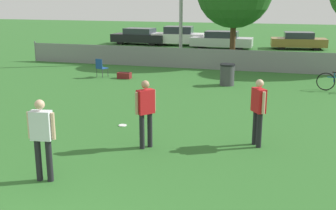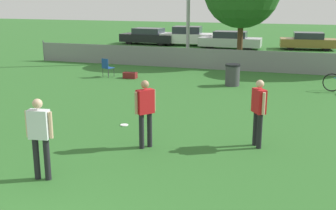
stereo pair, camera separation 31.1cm
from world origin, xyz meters
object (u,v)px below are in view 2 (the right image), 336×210
object	(u,v)px
trash_bin	(233,75)
gear_bag_sideline	(130,75)
frisbee_disc	(124,125)
player_thrower_red	(259,108)
parked_car_tan	(308,41)
player_defender_red	(145,109)
parked_car_white	(187,36)
folding_chair_sideline	(107,66)
parked_car_silver	(230,40)
player_receiver_white	(40,133)
parked_car_dark	(148,36)

from	to	relation	value
trash_bin	gear_bag_sideline	size ratio (longest dim) A/B	1.49
gear_bag_sideline	frisbee_disc	bearing A→B (deg)	-68.16
player_thrower_red	parked_car_tan	xyz separation A→B (m)	(1.10, 22.33, -0.41)
player_thrower_red	frisbee_disc	world-z (taller)	player_thrower_red
player_defender_red	frisbee_disc	xyz separation A→B (m)	(-1.32, 1.59, -1.02)
player_defender_red	frisbee_disc	distance (m)	2.30
parked_car_white	parked_car_tan	bearing A→B (deg)	-5.44
folding_chair_sideline	parked_car_silver	distance (m)	13.81
parked_car_white	player_defender_red	bearing A→B (deg)	-82.48
player_receiver_white	parked_car_silver	size ratio (longest dim) A/B	0.38
parked_car_white	parked_car_tan	distance (m)	9.23
player_thrower_red	gear_bag_sideline	bearing A→B (deg)	-170.86
player_thrower_red	parked_car_dark	distance (m)	24.79
trash_bin	player_thrower_red	bearing A→B (deg)	-75.58
folding_chair_sideline	parked_car_dark	world-z (taller)	parked_car_dark
player_thrower_red	frisbee_disc	xyz separation A→B (m)	(-4.03, 0.64, -1.02)
gear_bag_sideline	parked_car_silver	world-z (taller)	parked_car_silver
player_defender_red	parked_car_dark	xyz separation A→B (m)	(-8.65, 22.98, -0.39)
player_receiver_white	player_thrower_red	bearing A→B (deg)	31.69
frisbee_disc	parked_car_white	distance (m)	22.06
gear_bag_sideline	parked_car_white	xyz separation A→B (m)	(-1.25, 14.56, 0.58)
player_receiver_white	parked_car_white	size ratio (longest dim) A/B	0.41
player_defender_red	player_receiver_white	world-z (taller)	same
player_thrower_red	parked_car_dark	bearing A→B (deg)	174.81
folding_chair_sideline	trash_bin	bearing A→B (deg)	-160.99
folding_chair_sideline	frisbee_disc	bearing A→B (deg)	139.94
frisbee_disc	trash_bin	size ratio (longest dim) A/B	0.26
player_defender_red	parked_car_silver	xyz separation A→B (m)	(-1.72, 21.96, -0.39)
player_defender_red	folding_chair_sideline	bearing A→B (deg)	70.25
folding_chair_sideline	player_defender_red	bearing A→B (deg)	141.93
parked_car_tan	player_defender_red	bearing A→B (deg)	-104.94
player_thrower_red	folding_chair_sideline	world-z (taller)	player_thrower_red
player_receiver_white	folding_chair_sideline	world-z (taller)	player_receiver_white
player_thrower_red	gear_bag_sideline	size ratio (longest dim) A/B	2.78
frisbee_disc	folding_chair_sideline	world-z (taller)	folding_chair_sideline
player_thrower_red	parked_car_white	distance (m)	23.75
folding_chair_sideline	player_thrower_red	bearing A→B (deg)	156.56
frisbee_disc	gear_bag_sideline	distance (m)	7.66
player_thrower_red	frisbee_disc	distance (m)	4.21
parked_car_silver	player_thrower_red	bearing A→B (deg)	-79.13
player_receiver_white	frisbee_disc	size ratio (longest dim) A/B	7.16
frisbee_disc	player_thrower_red	bearing A→B (deg)	-9.01
player_receiver_white	parked_car_silver	world-z (taller)	player_receiver_white
frisbee_disc	folding_chair_sideline	xyz separation A→B (m)	(-4.03, 7.04, 0.51)
trash_bin	parked_car_white	size ratio (longest dim) A/B	0.22
player_receiver_white	parked_car_dark	distance (m)	26.51
parked_car_dark	player_defender_red	bearing A→B (deg)	-66.34
player_defender_red	player_receiver_white	size ratio (longest dim) A/B	1.00
frisbee_disc	gear_bag_sideline	bearing A→B (deg)	111.84
player_thrower_red	parked_car_tan	size ratio (longest dim) A/B	0.43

